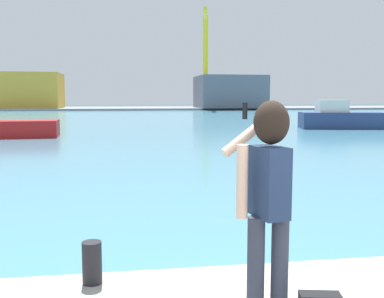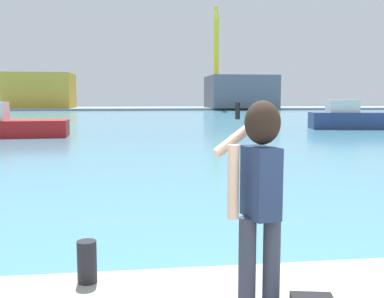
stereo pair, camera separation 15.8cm
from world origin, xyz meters
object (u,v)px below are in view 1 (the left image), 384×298
(boat_moored_2, at_px, (340,118))
(warehouse_right, at_px, (229,92))
(person_photographer, at_px, (268,186))
(harbor_bollard, at_px, (92,263))
(warehouse_left, at_px, (29,91))
(port_crane, at_px, (205,52))

(boat_moored_2, distance_m, warehouse_right, 56.83)
(person_photographer, bearing_deg, warehouse_right, -24.85)
(harbor_bollard, xyz_separation_m, warehouse_right, (21.71, 84.93, 2.75))
(warehouse_left, height_order, warehouse_right, warehouse_left)
(harbor_bollard, height_order, warehouse_left, warehouse_left)
(boat_moored_2, xyz_separation_m, port_crane, (-0.58, 54.19, 10.39))
(person_photographer, relative_size, warehouse_right, 0.13)
(boat_moored_2, bearing_deg, port_crane, 101.84)
(warehouse_left, xyz_separation_m, warehouse_right, (39.59, -3.77, -0.23))
(harbor_bollard, height_order, warehouse_right, warehouse_right)
(person_photographer, distance_m, boat_moored_2, 33.09)
(boat_moored_2, xyz_separation_m, warehouse_left, (-34.79, 60.33, 2.97))
(warehouse_right, relative_size, port_crane, 0.72)
(boat_moored_2, height_order, warehouse_left, warehouse_left)
(boat_moored_2, xyz_separation_m, warehouse_right, (4.81, 56.56, 2.74))
(harbor_bollard, bearing_deg, person_photographer, -31.05)
(harbor_bollard, relative_size, warehouse_right, 0.03)
(person_photographer, bearing_deg, boat_moored_2, -39.44)
(person_photographer, height_order, warehouse_right, warehouse_right)
(warehouse_right, height_order, port_crane, port_crane)
(person_photographer, xyz_separation_m, boat_moored_2, (15.47, 29.24, -0.86))
(warehouse_right, xyz_separation_m, port_crane, (-5.39, -2.37, 7.66))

